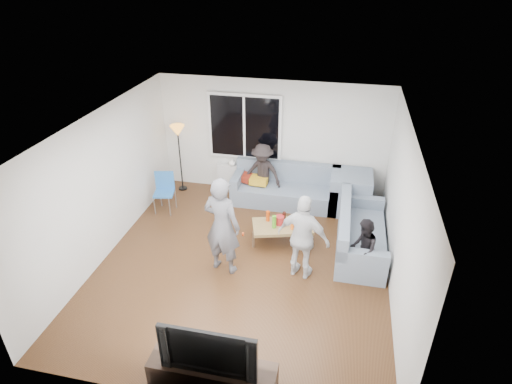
% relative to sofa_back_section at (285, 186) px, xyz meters
% --- Properties ---
extents(floor, '(5.00, 5.50, 0.04)m').
position_rel_sofa_back_section_xyz_m(floor, '(-0.39, -2.27, -0.45)').
color(floor, '#56351C').
rests_on(floor, ground).
extents(ceiling, '(5.00, 5.50, 0.04)m').
position_rel_sofa_back_section_xyz_m(ceiling, '(-0.39, -2.27, 2.20)').
color(ceiling, white).
rests_on(ceiling, ground).
extents(wall_back, '(5.00, 0.04, 2.60)m').
position_rel_sofa_back_section_xyz_m(wall_back, '(-0.39, 0.50, 0.88)').
color(wall_back, silver).
rests_on(wall_back, ground).
extents(wall_front, '(5.00, 0.04, 2.60)m').
position_rel_sofa_back_section_xyz_m(wall_front, '(-0.39, -5.04, 0.88)').
color(wall_front, silver).
rests_on(wall_front, ground).
extents(wall_left, '(0.04, 5.50, 2.60)m').
position_rel_sofa_back_section_xyz_m(wall_left, '(-2.91, -2.27, 0.88)').
color(wall_left, silver).
rests_on(wall_left, ground).
extents(wall_right, '(0.04, 5.50, 2.60)m').
position_rel_sofa_back_section_xyz_m(wall_right, '(2.13, -2.27, 0.88)').
color(wall_right, silver).
rests_on(wall_right, ground).
extents(window_frame, '(1.62, 0.06, 1.47)m').
position_rel_sofa_back_section_xyz_m(window_frame, '(-0.99, 0.42, 1.12)').
color(window_frame, white).
rests_on(window_frame, wall_back).
extents(window_glass, '(1.50, 0.02, 1.35)m').
position_rel_sofa_back_section_xyz_m(window_glass, '(-0.99, 0.38, 1.12)').
color(window_glass, black).
rests_on(window_glass, window_frame).
extents(window_mullion, '(0.05, 0.03, 1.35)m').
position_rel_sofa_back_section_xyz_m(window_mullion, '(-0.99, 0.37, 1.12)').
color(window_mullion, white).
rests_on(window_mullion, window_frame).
extents(radiator, '(1.30, 0.12, 0.62)m').
position_rel_sofa_back_section_xyz_m(radiator, '(-0.99, 0.38, -0.11)').
color(radiator, silver).
rests_on(radiator, floor).
extents(potted_plant, '(0.25, 0.22, 0.39)m').
position_rel_sofa_back_section_xyz_m(potted_plant, '(-0.65, 0.35, 0.39)').
color(potted_plant, '#2C6D2B').
rests_on(potted_plant, radiator).
extents(vase, '(0.17, 0.17, 0.17)m').
position_rel_sofa_back_section_xyz_m(vase, '(-1.28, 0.35, 0.28)').
color(vase, white).
rests_on(vase, radiator).
extents(sofa_back_section, '(2.30, 0.85, 0.85)m').
position_rel_sofa_back_section_xyz_m(sofa_back_section, '(0.00, 0.00, 0.00)').
color(sofa_back_section, slate).
rests_on(sofa_back_section, floor).
extents(sofa_right_section, '(2.00, 0.85, 0.85)m').
position_rel_sofa_back_section_xyz_m(sofa_right_section, '(1.63, -1.40, 0.00)').
color(sofa_right_section, slate).
rests_on(sofa_right_section, floor).
extents(sofa_corner, '(0.85, 0.85, 0.85)m').
position_rel_sofa_back_section_xyz_m(sofa_corner, '(1.38, 0.00, 0.00)').
color(sofa_corner, slate).
rests_on(sofa_corner, floor).
extents(cushion_yellow, '(0.40, 0.34, 0.14)m').
position_rel_sofa_back_section_xyz_m(cushion_yellow, '(-0.58, -0.02, 0.09)').
color(cushion_yellow, gold).
rests_on(cushion_yellow, sofa_back_section).
extents(cushion_red, '(0.44, 0.41, 0.13)m').
position_rel_sofa_back_section_xyz_m(cushion_red, '(-0.91, 0.06, 0.09)').
color(cushion_red, maroon).
rests_on(cushion_red, sofa_back_section).
extents(coffee_table, '(1.22, 0.88, 0.40)m').
position_rel_sofa_back_section_xyz_m(coffee_table, '(0.17, -1.49, -0.22)').
color(coffee_table, olive).
rests_on(coffee_table, floor).
extents(pitcher, '(0.17, 0.17, 0.17)m').
position_rel_sofa_back_section_xyz_m(pitcher, '(0.11, -1.47, 0.06)').
color(pitcher, maroon).
rests_on(pitcher, coffee_table).
extents(side_chair, '(0.48, 0.48, 0.86)m').
position_rel_sofa_back_section_xyz_m(side_chair, '(-2.44, -0.88, 0.01)').
color(side_chair, '#2969B4').
rests_on(side_chair, floor).
extents(floor_lamp, '(0.32, 0.32, 1.56)m').
position_rel_sofa_back_section_xyz_m(floor_lamp, '(-2.44, 0.13, 0.36)').
color(floor_lamp, orange).
rests_on(floor_lamp, floor).
extents(player_left, '(0.73, 0.56, 1.78)m').
position_rel_sofa_back_section_xyz_m(player_left, '(-0.70, -2.46, 0.47)').
color(player_left, '#525257').
rests_on(player_left, floor).
extents(player_right, '(0.97, 0.60, 1.54)m').
position_rel_sofa_back_section_xyz_m(player_right, '(0.64, -2.34, 0.34)').
color(player_right, silver).
rests_on(player_right, floor).
extents(spectator_right, '(0.42, 0.53, 1.10)m').
position_rel_sofa_back_section_xyz_m(spectator_right, '(1.63, -2.14, 0.12)').
color(spectator_right, black).
rests_on(spectator_right, floor).
extents(spectator_back, '(0.95, 0.68, 1.34)m').
position_rel_sofa_back_section_xyz_m(spectator_back, '(-0.52, 0.03, 0.24)').
color(spectator_back, black).
rests_on(spectator_back, floor).
extents(tv_console, '(1.60, 0.40, 0.44)m').
position_rel_sofa_back_section_xyz_m(tv_console, '(-0.18, -4.77, -0.20)').
color(tv_console, '#301F18').
rests_on(tv_console, floor).
extents(television, '(1.19, 0.16, 0.68)m').
position_rel_sofa_back_section_xyz_m(television, '(-0.18, -4.77, 0.36)').
color(television, black).
rests_on(television, tv_console).
extents(bottle_b, '(0.08, 0.08, 0.25)m').
position_rel_sofa_back_section_xyz_m(bottle_b, '(0.03, -1.61, 0.10)').
color(bottle_b, '#479B1C').
rests_on(bottle_b, coffee_table).
extents(bottle_a, '(0.07, 0.07, 0.21)m').
position_rel_sofa_back_section_xyz_m(bottle_a, '(-0.12, -1.41, 0.08)').
color(bottle_a, '#C43E0B').
rests_on(bottle_a, coffee_table).
extents(bottle_c, '(0.07, 0.07, 0.22)m').
position_rel_sofa_back_section_xyz_m(bottle_c, '(0.19, -1.39, 0.08)').
color(bottle_c, black).
rests_on(bottle_c, coffee_table).
extents(bottle_d, '(0.07, 0.07, 0.22)m').
position_rel_sofa_back_section_xyz_m(bottle_d, '(0.37, -1.58, 0.08)').
color(bottle_d, orange).
rests_on(bottle_d, coffee_table).
extents(bottle_e, '(0.07, 0.07, 0.21)m').
position_rel_sofa_back_section_xyz_m(bottle_e, '(0.52, -1.40, 0.08)').
color(bottle_e, black).
rests_on(bottle_e, coffee_table).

